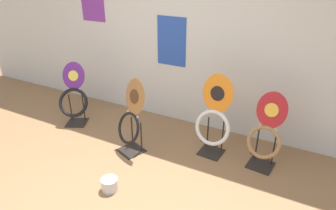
{
  "coord_description": "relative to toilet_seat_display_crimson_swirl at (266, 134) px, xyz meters",
  "views": [
    {
      "loc": [
        1.71,
        -1.46,
        2.17
      ],
      "look_at": [
        0.19,
        1.47,
        0.55
      ],
      "focal_mm": 32.0,
      "sensor_mm": 36.0,
      "label": 1
    }
  ],
  "objects": [
    {
      "name": "toilet_seat_display_orange_sun",
      "position": [
        -0.6,
        -0.04,
        0.04
      ],
      "size": [
        0.44,
        0.3,
        1.01
      ],
      "color": "black",
      "rests_on": "ground_plane"
    },
    {
      "name": "toilet_seat_display_purple_note",
      "position": [
        -2.62,
        -0.23,
        -0.02
      ],
      "size": [
        0.48,
        0.48,
        0.87
      ],
      "color": "black",
      "rests_on": "ground_plane"
    },
    {
      "name": "toilet_seat_display_woodgrain",
      "position": [
        -1.49,
        -0.44,
        0.05
      ],
      "size": [
        0.45,
        0.4,
        0.94
      ],
      "color": "black",
      "rests_on": "ground_plane"
    },
    {
      "name": "wall_back",
      "position": [
        -1.37,
        0.58,
        0.89
      ],
      "size": [
        8.0,
        0.07,
        2.6
      ],
      "color": "silver",
      "rests_on": "ground_plane"
    },
    {
      "name": "toilet_seat_display_crimson_swirl",
      "position": [
        0.0,
        0.0,
        0.0
      ],
      "size": [
        0.4,
        0.35,
        0.88
      ],
      "color": "black",
      "rests_on": "ground_plane"
    },
    {
      "name": "paint_can",
      "position": [
        -1.31,
        -1.16,
        -0.34
      ],
      "size": [
        0.18,
        0.18,
        0.14
      ],
      "color": "silver",
      "rests_on": "ground_plane"
    }
  ]
}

